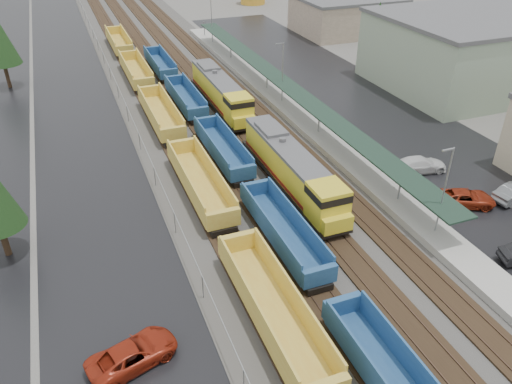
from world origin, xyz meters
TOP-DOWN VIEW (x-y plane):
  - ballast_strip at (0.00, 60.00)m, footprint 20.00×160.00m
  - trackbed at (-0.00, 60.00)m, footprint 14.60×160.00m
  - west_parking_lot at (-15.00, 60.00)m, footprint 10.00×160.00m
  - east_commuter_lot at (19.00, 50.00)m, footprint 16.00×100.00m
  - station_platform at (9.50, 50.01)m, footprint 3.00×80.00m
  - chainlink_fence at (-9.50, 58.44)m, footprint 0.08×160.04m
  - industrial_buildings at (37.76, 45.85)m, footprint 32.52×75.30m
  - tree_east at (28.00, 58.00)m, footprint 4.40×4.40m
  - locomotive_lead at (2.00, 30.57)m, footprint 2.75×18.15m
  - locomotive_trail at (2.00, 51.57)m, footprint 2.75×18.15m
  - well_string_yellow at (-6.00, 33.07)m, footprint 2.84×115.54m
  - well_string_blue at (-2.00, 31.31)m, footprint 2.59×88.61m
  - parked_car_west_c at (-14.80, 16.28)m, footprint 3.97×5.83m
  - parked_car_east_b at (15.02, 22.94)m, footprint 4.18×5.64m
  - parked_car_east_c at (15.12, 29.38)m, footprint 2.97×5.52m

SIDE VIEW (x-z plane):
  - west_parking_lot at x=-15.00m, z-range 0.00..0.02m
  - east_commuter_lot at x=19.00m, z-range 0.00..0.02m
  - ballast_strip at x=0.00m, z-range 0.00..0.08m
  - trackbed at x=0.00m, z-range 0.05..0.27m
  - parked_car_east_b at x=15.02m, z-range 0.00..1.42m
  - station_platform at x=9.50m, z-range -3.27..4.73m
  - parked_car_west_c at x=-14.80m, z-range 0.00..1.48m
  - parked_car_east_c at x=15.12m, z-range 0.00..1.52m
  - well_string_blue at x=-2.00m, z-range 0.00..2.29m
  - well_string_yellow at x=-6.00m, z-range -0.03..2.49m
  - chainlink_fence at x=-9.50m, z-range 0.60..2.62m
  - locomotive_lead at x=2.00m, z-range 0.16..4.27m
  - locomotive_trail at x=2.00m, z-range 0.16..4.27m
  - industrial_buildings at x=37.76m, z-range -0.50..9.00m
  - tree_east at x=28.00m, z-range 1.47..11.47m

